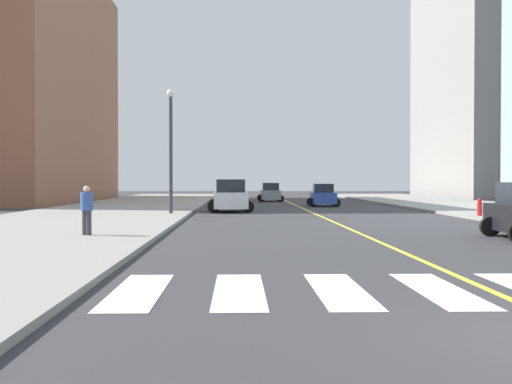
{
  "coord_description": "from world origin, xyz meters",
  "views": [
    {
      "loc": [
        -4.53,
        -7.86,
        1.99
      ],
      "look_at": [
        -3.64,
        24.32,
        1.4
      ],
      "focal_mm": 46.72,
      "sensor_mm": 36.0,
      "label": 1
    }
  ],
  "objects": [
    {
      "name": "fire_hydrant",
      "position": [
        7.86,
        25.83,
        0.58
      ],
      "size": [
        0.26,
        0.26,
        0.89
      ],
      "color": "red",
      "rests_on": "sidewalk_kerb_east"
    },
    {
      "name": "crosswalk_paint",
      "position": [
        0.0,
        4.0,
        0.01
      ],
      "size": [
        13.5,
        4.0,
        0.01
      ],
      "color": "silver",
      "rests_on": "ground"
    },
    {
      "name": "sidewalk_kerb_west",
      "position": [
        -12.2,
        20.0,
        0.07
      ],
      "size": [
        10.0,
        120.0,
        0.15
      ],
      "primitive_type": "cube",
      "color": "gray",
      "rests_on": "ground"
    },
    {
      "name": "car_gray_third",
      "position": [
        -1.52,
        53.24,
        0.8
      ],
      "size": [
        2.4,
        3.84,
        1.71
      ],
      "rotation": [
        0.0,
        0.0,
        0.0
      ],
      "color": "slate",
      "rests_on": "ground"
    },
    {
      "name": "low_rise_brick_west",
      "position": [
        -26.52,
        54.53,
        11.02
      ],
      "size": [
        16.0,
        32.0,
        22.04
      ],
      "primitive_type": "cube",
      "color": "brown",
      "rests_on": "ground"
    },
    {
      "name": "car_blue_fourth",
      "position": [
        1.92,
        42.14,
        0.79
      ],
      "size": [
        2.47,
        3.87,
        1.7
      ],
      "rotation": [
        0.0,
        0.0,
        3.1
      ],
      "color": "#2D479E",
      "rests_on": "ground"
    },
    {
      "name": "lane_divider_paint",
      "position": [
        0.0,
        40.0,
        0.01
      ],
      "size": [
        0.16,
        80.0,
        0.01
      ],
      "primitive_type": "cube",
      "color": "yellow",
      "rests_on": "ground"
    },
    {
      "name": "pedestrian_walking_west",
      "position": [
        -9.55,
        14.42,
        1.05
      ],
      "size": [
        0.41,
        0.41,
        1.64
      ],
      "rotation": [
        0.0,
        0.0,
        5.73
      ],
      "color": "#38383D",
      "rests_on": "sidewalk_kerb_west"
    },
    {
      "name": "street_lamp",
      "position": [
        -8.2,
        28.86,
        4.21
      ],
      "size": [
        0.44,
        0.44,
        6.81
      ],
      "color": "#38383D",
      "rests_on": "sidewalk_kerb_west"
    },
    {
      "name": "car_white_nearest",
      "position": [
        -4.98,
        33.42,
        0.94
      ],
      "size": [
        2.93,
        4.59,
        2.02
      ],
      "rotation": [
        0.0,
        0.0,
        0.04
      ],
      "color": "silver",
      "rests_on": "ground"
    }
  ]
}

